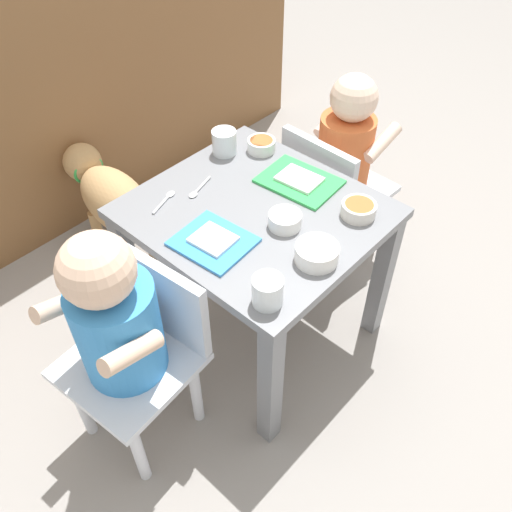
{
  "coord_description": "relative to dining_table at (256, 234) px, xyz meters",
  "views": [
    {
      "loc": [
        -0.77,
        -0.7,
        1.33
      ],
      "look_at": [
        0.0,
        0.0,
        0.3
      ],
      "focal_mm": 37.8,
      "sensor_mm": 36.0,
      "label": 1
    }
  ],
  "objects": [
    {
      "name": "water_cup_left",
      "position": [
        -0.21,
        -0.22,
        0.11
      ],
      "size": [
        0.07,
        0.07,
        0.07
      ],
      "color": "white",
      "rests_on": "dining_table"
    },
    {
      "name": "seated_child_left",
      "position": [
        -0.43,
        -0.0,
        0.03
      ],
      "size": [
        0.3,
        0.3,
        0.67
      ],
      "color": "silver",
      "rests_on": "ground"
    },
    {
      "name": "dog",
      "position": [
        -0.05,
        0.61,
        -0.16
      ],
      "size": [
        0.21,
        0.46,
        0.33
      ],
      "color": "tan",
      "rests_on": "ground"
    },
    {
      "name": "ground_plane",
      "position": [
        0.0,
        0.0,
        -0.38
      ],
      "size": [
        7.0,
        7.0,
        0.0
      ],
      "primitive_type": "plane",
      "color": "gray"
    },
    {
      "name": "cereal_bowl_right_side",
      "position": [
        0.15,
        -0.2,
        0.1
      ],
      "size": [
        0.09,
        0.09,
        0.03
      ],
      "color": "silver",
      "rests_on": "dining_table"
    },
    {
      "name": "seated_child_right",
      "position": [
        0.43,
        0.04,
        0.02
      ],
      "size": [
        0.29,
        0.29,
        0.65
      ],
      "color": "silver",
      "rests_on": "ground"
    },
    {
      "name": "veggie_bowl_near",
      "position": [
        -0.0,
        -0.09,
        0.1
      ],
      "size": [
        0.08,
        0.08,
        0.04
      ],
      "color": "white",
      "rests_on": "dining_table"
    },
    {
      "name": "food_tray_right",
      "position": [
        0.16,
        -0.01,
        0.09
      ],
      "size": [
        0.17,
        0.21,
        0.02
      ],
      "color": "green",
      "rests_on": "dining_table"
    },
    {
      "name": "dining_table",
      "position": [
        0.0,
        0.0,
        0.0
      ],
      "size": [
        0.54,
        0.58,
        0.47
      ],
      "color": "slate",
      "rests_on": "ground"
    },
    {
      "name": "spoon_by_left_tray",
      "position": [
        -0.13,
        0.19,
        0.09
      ],
      "size": [
        0.1,
        0.04,
        0.01
      ],
      "color": "silver",
      "rests_on": "dining_table"
    },
    {
      "name": "cereal_bowl_left_side",
      "position": [
        -0.04,
        -0.22,
        0.11
      ],
      "size": [
        0.1,
        0.1,
        0.04
      ],
      "color": "white",
      "rests_on": "dining_table"
    },
    {
      "name": "water_cup_right",
      "position": [
        0.13,
        0.23,
        0.11
      ],
      "size": [
        0.07,
        0.07,
        0.07
      ],
      "color": "white",
      "rests_on": "dining_table"
    },
    {
      "name": "spoon_by_right_tray",
      "position": [
        -0.04,
        0.16,
        0.09
      ],
      "size": [
        0.1,
        0.04,
        0.01
      ],
      "color": "silver",
      "rests_on": "dining_table"
    },
    {
      "name": "food_tray_left",
      "position": [
        -0.16,
        -0.01,
        0.09
      ],
      "size": [
        0.16,
        0.18,
        0.02
      ],
      "color": "#388CD8",
      "rests_on": "dining_table"
    },
    {
      "name": "kitchen_cabinet_back",
      "position": [
        0.0,
        1.0,
        0.11
      ],
      "size": [
        2.14,
        0.38,
        0.98
      ],
      "primitive_type": "cube",
      "color": "brown",
      "rests_on": "ground"
    },
    {
      "name": "veggie_bowl_far",
      "position": [
        0.2,
        0.17,
        0.1
      ],
      "size": [
        0.08,
        0.08,
        0.03
      ],
      "color": "white",
      "rests_on": "dining_table"
    }
  ]
}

